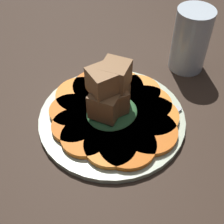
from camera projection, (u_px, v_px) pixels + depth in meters
The scene contains 17 objects.
table_slab at pixel (112, 124), 56.00cm from camera, with size 120.00×120.00×2.00cm, color #38281E.
plate at pixel (112, 118), 54.89cm from camera, with size 25.61×25.61×1.05cm.
carrot_slice_0 at pixel (71, 111), 54.69cm from camera, with size 7.74×7.74×0.89cm, color orange.
carrot_slice_1 at pixel (74, 126), 52.26cm from camera, with size 7.46×7.46×0.89cm, color orange.
carrot_slice_2 at pixel (85, 137), 50.67cm from camera, with size 8.10×8.10×0.89cm, color orange.
carrot_slice_3 at pixel (110, 145), 49.54cm from camera, with size 8.61×8.61×0.89cm, color orange.
carrot_slice_4 at pixel (127, 145), 49.62cm from camera, with size 9.42×9.42×0.89cm, color #D76115.
carrot_slice_5 at pixel (149, 132), 51.46cm from camera, with size 9.64×9.64×0.89cm, color orange.
carrot_slice_6 at pixel (152, 116), 53.81cm from camera, with size 9.27×9.27×0.89cm, color orange.
carrot_slice_7 at pixel (147, 104), 55.81cm from camera, with size 9.04×9.04×0.89cm, color orange.
carrot_slice_8 at pixel (138, 91), 58.09cm from camera, with size 8.46×8.46×0.89cm, color orange.
carrot_slice_9 at pixel (118, 87), 58.81cm from camera, with size 9.61×9.61×0.89cm, color orange.
carrot_slice_10 at pixel (98, 87), 58.90cm from camera, with size 9.51×9.51×0.89cm, color orange.
carrot_slice_11 at pixel (81, 95), 57.36cm from camera, with size 9.30×9.30×0.89cm, color orange.
center_pile at pixel (110, 97), 51.45cm from camera, with size 9.11×8.20×10.23cm.
fork at pixel (143, 134), 51.38cm from camera, with size 17.59×3.00×0.40cm.
water_glass at pixel (191, 40), 60.92cm from camera, with size 7.16×7.16×12.83cm.
Camera 1 is at (-22.06, -29.15, 43.48)cm, focal length 50.00 mm.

